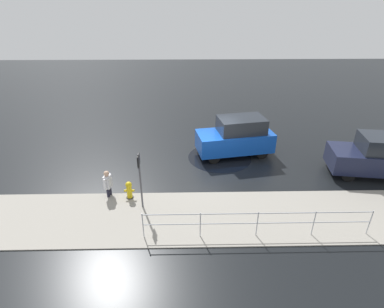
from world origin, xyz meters
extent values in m
plane|color=black|center=(0.00, 0.00, 0.00)|extent=(60.00, 60.00, 0.00)
cube|color=gray|center=(0.00, 4.20, 0.02)|extent=(24.00, 3.20, 0.04)
cube|color=blue|center=(-1.27, -0.99, 0.79)|extent=(4.14, 2.36, 0.99)
cube|color=#1E232B|center=(-1.58, -1.05, 1.67)|extent=(2.57, 1.88, 0.77)
cylinder|color=black|center=(-0.13, -0.06, 0.30)|extent=(0.63, 0.32, 0.60)
cylinder|color=black|center=(0.12, -1.47, 0.30)|extent=(0.63, 0.32, 0.60)
cylinder|color=black|center=(-2.66, -0.51, 0.30)|extent=(0.63, 0.32, 0.60)
cylinder|color=black|center=(-2.42, -1.92, 0.30)|extent=(0.63, 0.32, 0.60)
cube|color=#191E38|center=(-7.62, 1.23, 0.77)|extent=(4.51, 2.38, 0.95)
cylinder|color=black|center=(-6.11, 1.74, 0.30)|extent=(0.63, 0.31, 0.60)
cylinder|color=black|center=(-6.33, 0.29, 0.30)|extent=(0.63, 0.31, 0.60)
cylinder|color=gold|center=(3.63, 2.92, 0.31)|extent=(0.22, 0.22, 0.62)
sphere|color=gold|center=(3.63, 2.92, 0.67)|extent=(0.26, 0.26, 0.26)
cylinder|color=gold|center=(3.47, 2.92, 0.38)|extent=(0.10, 0.09, 0.09)
cylinder|color=gold|center=(3.79, 2.92, 0.38)|extent=(0.10, 0.09, 0.09)
cylinder|color=#2D2D2D|center=(3.63, 2.92, 0.03)|extent=(0.31, 0.31, 0.06)
cube|color=silver|center=(4.52, 2.74, 0.73)|extent=(0.31, 0.40, 0.55)
sphere|color=tan|center=(4.52, 2.74, 1.11)|extent=(0.22, 0.22, 0.22)
cylinder|color=#1E1E2D|center=(4.50, 2.65, 0.23)|extent=(0.13, 0.13, 0.45)
cylinder|color=#1E1E2D|center=(4.54, 2.83, 0.23)|extent=(0.13, 0.13, 0.45)
cylinder|color=silver|center=(4.47, 2.50, 0.73)|extent=(0.09, 0.09, 0.50)
cylinder|color=silver|center=(4.57, 2.97, 0.73)|extent=(0.09, 0.09, 0.50)
cylinder|color=#B7BABF|center=(-5.06, 5.27, 0.53)|extent=(0.04, 0.04, 1.05)
cylinder|color=#B7BABF|center=(-3.11, 5.27, 0.53)|extent=(0.04, 0.04, 1.05)
cylinder|color=#B7BABF|center=(-1.15, 5.27, 0.53)|extent=(0.04, 0.04, 1.05)
cylinder|color=#B7BABF|center=(0.81, 5.27, 0.53)|extent=(0.04, 0.04, 1.05)
cylinder|color=#B7BABF|center=(2.76, 5.27, 0.53)|extent=(0.04, 0.04, 1.05)
cylinder|color=#B7BABF|center=(-1.15, 5.27, 1.00)|extent=(7.83, 0.04, 0.04)
cylinder|color=#B7BABF|center=(-1.15, 5.27, 0.58)|extent=(7.83, 0.04, 0.04)
cylinder|color=#4C4C51|center=(3.02, 3.56, 1.20)|extent=(0.07, 0.07, 2.40)
cube|color=black|center=(3.02, 3.56, 2.15)|extent=(0.04, 0.44, 0.44)
cylinder|color=black|center=(-0.49, -0.67, 0.00)|extent=(3.31, 3.31, 0.01)
camera|label=1|loc=(1.26, 13.24, 7.38)|focal=28.00mm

